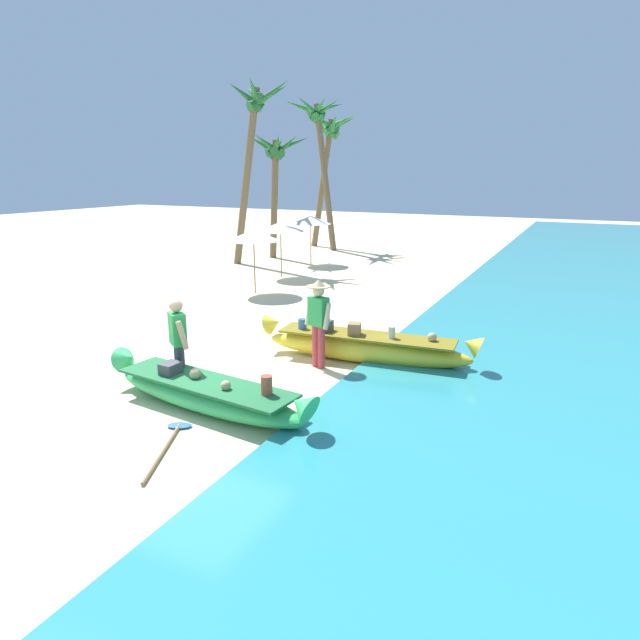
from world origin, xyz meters
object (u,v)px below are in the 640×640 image
boat_yellow_midground (365,347)px  palm_tree_far_behind (329,141)px  paddle (169,442)px  palm_tree_leaning_seaward (275,156)px  palm_tree_mid_cluster (318,126)px  person_tourist_customer (178,340)px  person_vendor_hatted (318,317)px  boat_green_foreground (206,393)px  palm_tree_tall_inland (255,123)px

boat_yellow_midground → palm_tree_far_behind: (-7.82, 14.82, 4.67)m
boat_yellow_midground → paddle: bearing=-105.4°
palm_tree_leaning_seaward → palm_tree_mid_cluster: 3.49m
person_tourist_customer → palm_tree_far_behind: bearing=107.7°
person_tourist_customer → paddle: (1.05, -1.51, -0.87)m
person_vendor_hatted → palm_tree_mid_cluster: palm_tree_mid_cluster is taller
boat_yellow_midground → person_vendor_hatted: person_vendor_hatted is taller
boat_green_foreground → palm_tree_far_behind: 19.64m
palm_tree_far_behind → palm_tree_tall_inland: bearing=-91.4°
person_tourist_customer → palm_tree_far_behind: 18.88m
palm_tree_tall_inland → palm_tree_leaning_seaward: 2.33m
person_tourist_customer → palm_tree_leaning_seaward: (-6.08, 13.45, 3.28)m
palm_tree_leaning_seaward → boat_yellow_midground: bearing=-52.2°
boat_yellow_midground → paddle: (-1.17, -4.26, -0.28)m
boat_yellow_midground → person_vendor_hatted: size_ratio=2.59×
palm_tree_tall_inland → palm_tree_leaning_seaward: (-0.33, 2.01, -1.13)m
boat_green_foreground → palm_tree_mid_cluster: (-6.50, 17.02, 5.31)m
boat_green_foreground → palm_tree_leaning_seaward: bearing=116.5°
person_vendor_hatted → palm_tree_leaning_seaward: size_ratio=0.33×
boat_yellow_midground → palm_tree_mid_cluster: bearing=119.7°
boat_yellow_midground → person_vendor_hatted: 1.16m
boat_green_foreground → paddle: 1.18m
boat_green_foreground → palm_tree_mid_cluster: size_ratio=0.59×
palm_tree_leaning_seaward → palm_tree_far_behind: bearing=83.4°
person_tourist_customer → palm_tree_leaning_seaward: bearing=114.3°
palm_tree_tall_inland → boat_green_foreground: bearing=-61.0°
person_vendor_hatted → palm_tree_mid_cluster: bearing=116.4°
boat_green_foreground → person_tourist_customer: 1.10m
boat_green_foreground → palm_tree_leaning_seaward: palm_tree_leaning_seaward is taller
boat_yellow_midground → palm_tree_mid_cluster: (-7.91, 13.89, 5.27)m
person_vendor_hatted → palm_tree_mid_cluster: size_ratio=0.25×
person_vendor_hatted → paddle: size_ratio=1.07×
boat_yellow_midground → palm_tree_tall_inland: palm_tree_tall_inland is taller
person_tourist_customer → palm_tree_tall_inland: palm_tree_tall_inland is taller
person_tourist_customer → person_vendor_hatted: bearing=53.6°
paddle → palm_tree_far_behind: bearing=109.2°
palm_tree_leaning_seaward → palm_tree_mid_cluster: palm_tree_mid_cluster is taller
boat_yellow_midground → palm_tree_leaning_seaward: 14.09m
boat_yellow_midground → palm_tree_far_behind: bearing=117.8°
person_tourist_customer → paddle: person_tourist_customer is taller
palm_tree_mid_cluster → palm_tree_far_behind: bearing=84.6°
person_tourist_customer → palm_tree_leaning_seaward: 15.12m
palm_tree_leaning_seaward → palm_tree_far_behind: palm_tree_far_behind is taller
palm_tree_far_behind → paddle: size_ratio=3.97×
palm_tree_leaning_seaward → palm_tree_mid_cluster: size_ratio=0.75×
boat_green_foreground → person_tourist_customer: (-0.81, 0.39, 0.64)m
palm_tree_far_behind → person_vendor_hatted: bearing=-65.3°
boat_green_foreground → palm_tree_mid_cluster: bearing=110.9°
boat_green_foreground → palm_tree_tall_inland: size_ratio=0.59×
boat_green_foreground → palm_tree_tall_inland: bearing=119.0°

